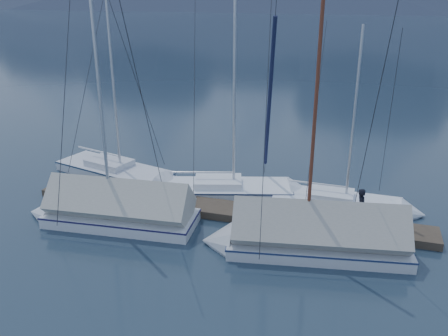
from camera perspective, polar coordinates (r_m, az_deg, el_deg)
The scene contains 9 objects.
ground at distance 19.68m, azimuth -1.69°, elevation -8.00°, with size 1000.00×1000.00×0.00m, color #162331.
dock at distance 21.32m, azimuth 0.00°, elevation -5.26°, with size 18.00×1.50×0.54m.
mooring_posts at distance 21.35m, azimuth -1.29°, elevation -4.50°, with size 15.12×1.52×0.35m.
sailboat_open_left at distance 25.60m, azimuth -11.41°, elevation -0.89°, with size 8.09×4.08×10.30m.
sailboat_open_mid at distance 23.28m, azimuth 2.46°, elevation -2.74°, with size 7.85×4.10×9.99m.
sailboat_open_right at distance 22.58m, azimuth 15.58°, elevation -4.38°, with size 6.80×2.91×8.95m.
sailboat_covered_near at distance 18.60m, azimuth 9.35°, elevation -8.33°, with size 8.21×3.79×10.30m.
sailboat_covered_far at distance 20.98m, azimuth -13.83°, elevation -5.12°, with size 7.74×3.22×10.63m.
person at distance 20.07m, azimuth 16.18°, elevation -4.59°, with size 0.59×0.39×1.63m, color black.
Camera 1 is at (5.49, -16.32, 9.53)m, focal length 38.00 mm.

